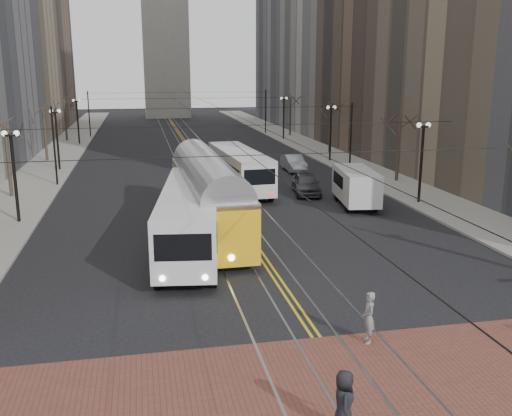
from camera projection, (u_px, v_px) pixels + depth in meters
name	position (u px, v px, depth m)	size (l,w,h in m)	color
ground	(309.00, 326.00, 21.64)	(260.00, 260.00, 0.00)	black
sidewalk_left	(56.00, 159.00, 61.56)	(5.00, 140.00, 0.15)	gray
sidewalk_right	(321.00, 152.00, 67.39)	(5.00, 140.00, 0.15)	gray
crosswalk_band	(345.00, 380.00, 17.83)	(25.00, 6.00, 0.01)	brown
streetcar_rails	(194.00, 156.00, 64.49)	(4.80, 130.00, 0.02)	gray
centre_lines	(194.00, 156.00, 64.49)	(0.42, 130.00, 0.01)	gold
building_left_far	(13.00, 4.00, 93.87)	(16.00, 20.00, 40.00)	brown
building_right_mid	(408.00, 4.00, 66.39)	(16.00, 20.00, 34.00)	brown
building_right_far	(310.00, 11.00, 103.78)	(16.00, 20.00, 40.00)	slate
lamp_posts	(212.00, 151.00, 48.36)	(27.60, 57.20, 5.60)	black
street_trees	(203.00, 142.00, 54.55)	(31.68, 53.28, 5.60)	#382D23
trolley_wires	(204.00, 132.00, 53.92)	(25.96, 120.00, 6.60)	black
transit_bus	(191.00, 219.00, 30.45)	(2.82, 13.51, 3.38)	silver
streetcar	(208.00, 202.00, 33.80)	(2.86, 15.39, 3.63)	yellow
rear_bus	(239.00, 170.00, 45.97)	(2.66, 12.24, 3.19)	silver
cargo_van	(356.00, 188.00, 40.49)	(2.28, 5.94, 2.63)	silver
sedan_grey	(306.00, 184.00, 44.56)	(1.93, 4.81, 1.64)	#404248
sedan_silver	(294.00, 163.00, 54.75)	(1.65, 4.72, 1.56)	#9FA3A7
pedestrian_a	(344.00, 402.00, 15.04)	(0.89, 0.58, 1.81)	black
pedestrian_b	(369.00, 317.00, 20.12)	(0.69, 0.45, 1.88)	gray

